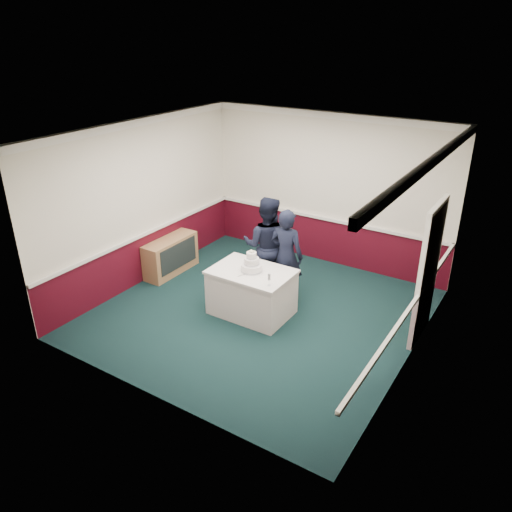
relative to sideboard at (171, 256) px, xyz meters
The scene contains 9 objects.
ground 2.34m from the sideboard, ahead, with size 5.00×5.00×0.00m, color #143131.
room_shell 2.86m from the sideboard, ahead, with size 5.00×5.00×3.00m.
sideboard is the anchor object (origin of this frame).
cake_table 2.21m from the sideboard, 11.70° to the right, with size 1.32×0.92×0.79m.
wedding_cake 2.28m from the sideboard, 11.70° to the right, with size 0.35×0.35×0.36m.
cake_knife 2.27m from the sideboard, 16.89° to the right, with size 0.01×0.22×0.01m, color silver.
champagne_flute 2.82m from the sideboard, 15.29° to the right, with size 0.05×0.05×0.21m.
person_man 2.06m from the sideboard, 11.01° to the left, with size 0.86×0.67×1.78m, color black.
person_woman 2.47m from the sideboard, ahead, with size 0.61×0.40×1.68m, color black.
Camera 1 is at (3.84, -6.15, 4.42)m, focal length 35.00 mm.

